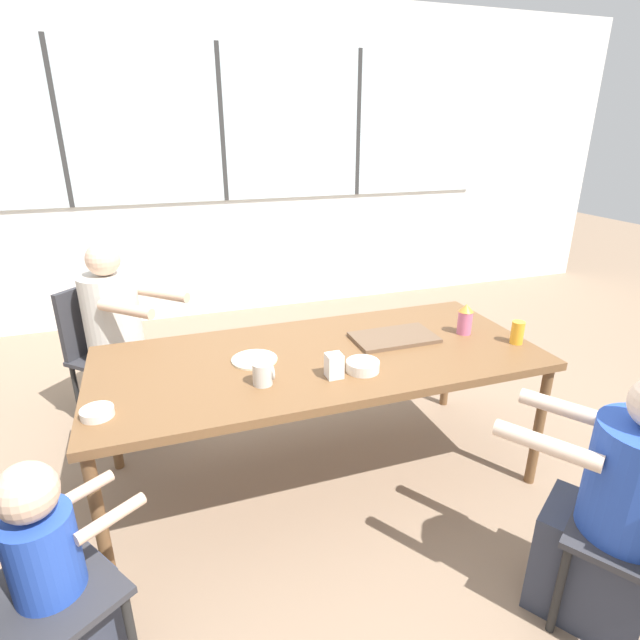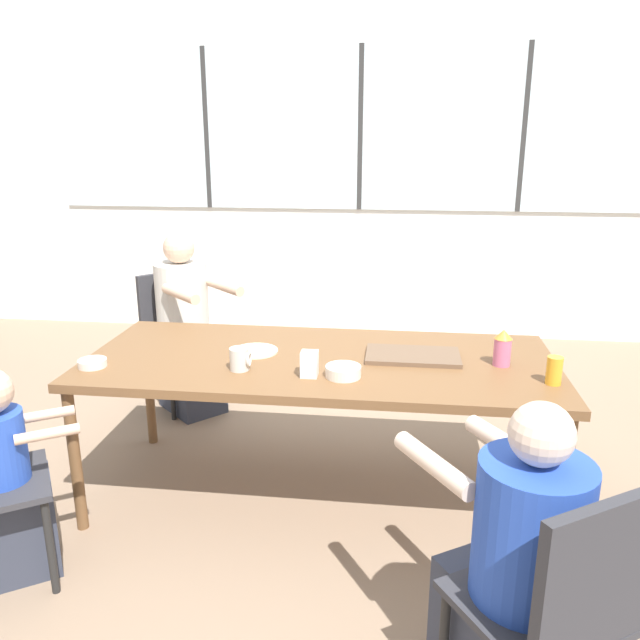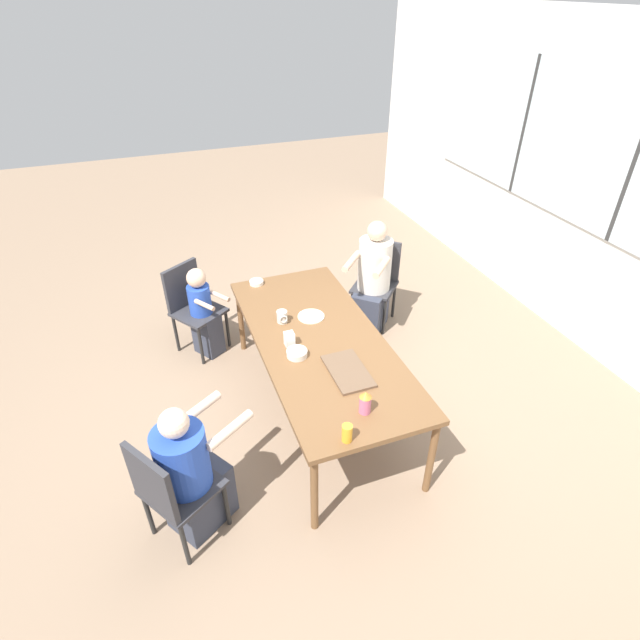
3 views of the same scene
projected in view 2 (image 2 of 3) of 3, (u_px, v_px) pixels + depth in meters
name	position (u px, v px, depth m)	size (l,w,h in m)	color
ground_plane	(320.00, 493.00, 3.06)	(16.00, 16.00, 0.00)	#8C725B
wall_back_with_windows	(360.00, 168.00, 5.22)	(8.40, 0.08, 2.80)	silver
dining_table	(320.00, 367.00, 2.88)	(2.13, 0.93, 0.71)	brown
chair_for_woman_green_shirt	(174.00, 327.00, 4.02)	(0.57, 0.57, 0.85)	#333338
chair_for_man_blue_shirt	(562.00, 602.00, 1.64)	(0.55, 0.55, 0.85)	#333338
person_woman_green_shirt	(187.00, 333.00, 3.89)	(0.64, 0.63, 1.13)	#333847
person_man_blue_shirt	(515.00, 579.00, 1.80)	(0.57, 0.64, 1.02)	#333847
person_toddler	(11.00, 482.00, 2.38)	(0.42, 0.37, 0.88)	#333847
food_tray_dark	(413.00, 356.00, 2.86)	(0.43, 0.25, 0.02)	brown
coffee_mug	(240.00, 359.00, 2.70)	(0.09, 0.08, 0.10)	beige
sippy_cup	(503.00, 348.00, 2.74)	(0.08, 0.08, 0.17)	#CC668C
juice_glass	(554.00, 370.00, 2.54)	(0.06, 0.06, 0.12)	gold
milk_carton_small	(309.00, 364.00, 2.63)	(0.07, 0.07, 0.11)	silver
bowl_white_shallow	(343.00, 371.00, 2.63)	(0.15, 0.15, 0.05)	silver
bowl_cereal	(92.00, 363.00, 2.75)	(0.12, 0.12, 0.03)	silver
plate_tortillas	(255.00, 351.00, 2.94)	(0.22, 0.22, 0.01)	beige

